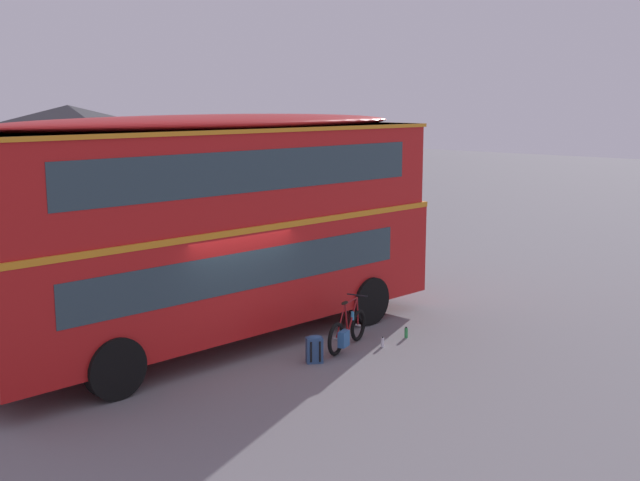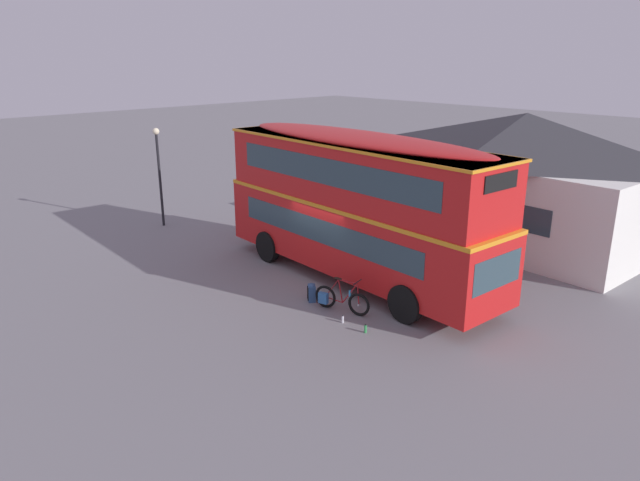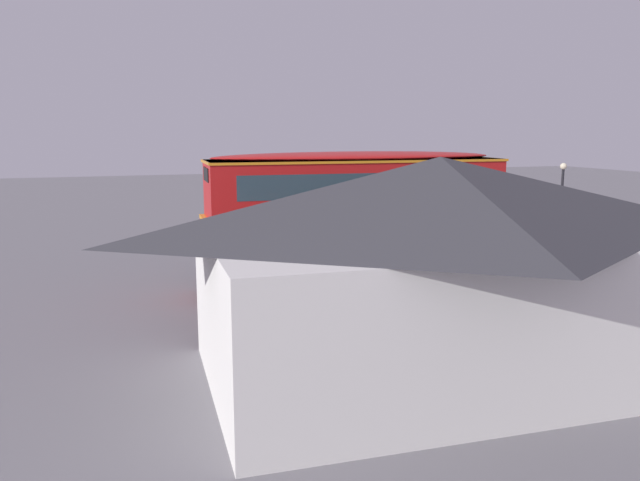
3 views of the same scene
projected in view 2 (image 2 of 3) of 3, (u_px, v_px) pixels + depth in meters
ground_plane at (331, 279)px, 19.33m from camera, size 120.00×120.00×0.00m
double_decker_bus at (357, 201)px, 18.54m from camera, size 10.66×3.12×4.79m
touring_bicycle at (340, 299)px, 16.81m from camera, size 1.73×0.75×1.03m
backpack_on_ground at (312, 292)px, 17.54m from camera, size 0.38×0.37×0.55m
water_bottle_green_metal at (365, 329)px, 15.59m from camera, size 0.07×0.07×0.25m
water_bottle_clear_plastic at (343, 319)px, 16.18m from camera, size 0.07×0.07×0.22m
pub_building at (521, 176)px, 22.88m from camera, size 10.75×7.09×4.94m
street_lamp at (159, 165)px, 24.51m from camera, size 0.28×0.28×4.16m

